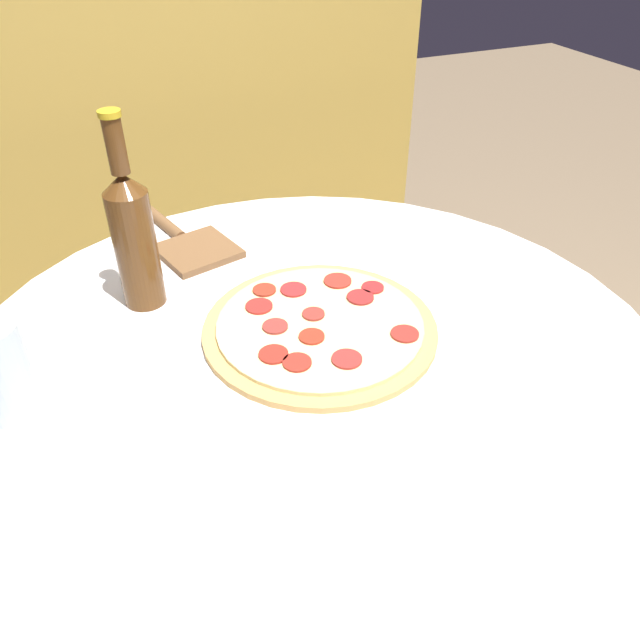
# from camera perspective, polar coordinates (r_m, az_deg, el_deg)

# --- Properties ---
(ground_plane) EXTENTS (8.00, 8.00, 0.00)m
(ground_plane) POSITION_cam_1_polar(r_m,az_deg,el_deg) (1.45, -0.39, -26.23)
(ground_plane) COLOR #7A664C
(table) EXTENTS (0.98, 0.98, 0.74)m
(table) POSITION_cam_1_polar(r_m,az_deg,el_deg) (0.96, -0.54, -9.61)
(table) COLOR white
(table) RESTS_ON ground_plane
(fence_panel) EXTENTS (1.53, 0.04, 1.66)m
(fence_panel) POSITION_cam_1_polar(r_m,az_deg,el_deg) (1.74, -15.09, 20.02)
(fence_panel) COLOR gold
(fence_panel) RESTS_ON ground_plane
(pizza) EXTENTS (0.33, 0.33, 0.02)m
(pizza) POSITION_cam_1_polar(r_m,az_deg,el_deg) (0.89, -0.01, -0.61)
(pizza) COLOR tan
(pizza) RESTS_ON table
(beer_bottle) EXTENTS (0.06, 0.06, 0.29)m
(beer_bottle) POSITION_cam_1_polar(r_m,az_deg,el_deg) (0.93, -16.69, 7.44)
(beer_bottle) COLOR #563314
(beer_bottle) RESTS_ON table
(pizza_paddle) EXTENTS (0.15, 0.28, 0.02)m
(pizza_paddle) POSITION_cam_1_polar(r_m,az_deg,el_deg) (1.12, -12.07, 6.98)
(pizza_paddle) COLOR brown
(pizza_paddle) RESTS_ON table
(drinking_glass) EXTENTS (0.07, 0.07, 0.12)m
(drinking_glass) POSITION_cam_1_polar(r_m,az_deg,el_deg) (0.82, -27.23, -4.08)
(drinking_glass) COLOR silver
(drinking_glass) RESTS_ON table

